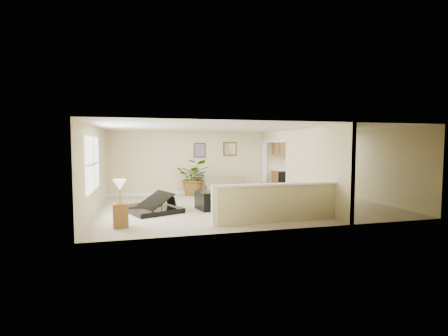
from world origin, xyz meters
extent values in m
plane|color=#C0B095|center=(0.00, 0.00, 0.00)|extent=(9.00, 9.00, 0.00)
cube|color=beige|center=(0.00, 3.00, 1.25)|extent=(9.00, 0.04, 2.50)
cube|color=beige|center=(0.00, -3.00, 1.25)|extent=(9.00, 0.04, 2.50)
cube|color=beige|center=(-4.50, 0.00, 1.25)|extent=(0.04, 6.00, 2.50)
cube|color=beige|center=(4.50, 0.00, 1.25)|extent=(0.04, 6.00, 2.50)
cube|color=silver|center=(0.00, 0.00, 2.50)|extent=(9.00, 6.00, 0.04)
cube|color=gray|center=(3.15, 0.00, 0.00)|extent=(2.70, 6.00, 0.01)
cube|color=beige|center=(1.80, -1.20, 1.25)|extent=(0.12, 3.60, 2.50)
cube|color=beige|center=(1.80, 1.77, 2.30)|extent=(0.12, 2.35, 0.40)
cube|color=beige|center=(0.15, -2.30, 0.47)|extent=(3.30, 0.12, 0.95)
cube|color=white|center=(0.15, -2.30, 0.96)|extent=(3.40, 0.22, 0.05)
cube|color=white|center=(-1.50, -2.30, 0.50)|extent=(0.14, 0.14, 1.00)
cube|color=white|center=(-4.49, -0.50, 1.45)|extent=(0.05, 2.15, 1.45)
cube|color=#3E2D16|center=(-0.95, 2.98, 1.75)|extent=(0.48, 0.03, 0.58)
cube|color=#88566D|center=(-0.95, 2.96, 1.75)|extent=(0.40, 0.01, 0.50)
cube|color=#3E2D16|center=(0.30, 2.98, 1.80)|extent=(0.55, 0.03, 0.55)
cube|color=silver|center=(0.30, 2.96, 1.80)|extent=(0.46, 0.01, 0.46)
cube|color=brown|center=(3.30, 2.70, 0.45)|extent=(2.30, 0.60, 0.90)
cube|color=white|center=(3.30, 2.70, 0.92)|extent=(2.36, 0.65, 0.04)
cube|color=black|center=(2.50, 2.69, 0.43)|extent=(0.60, 0.60, 0.84)
cube|color=brown|center=(3.30, 2.82, 1.95)|extent=(2.30, 0.35, 0.75)
cube|color=black|center=(-2.84, -0.36, 0.72)|extent=(1.71, 1.61, 0.28)
cylinder|color=black|center=(-2.98, 0.16, 0.72)|extent=(1.16, 1.16, 0.28)
cube|color=silver|center=(-2.04, -0.36, 0.68)|extent=(0.56, 0.94, 0.02)
cube|color=black|center=(-2.94, -0.26, 0.97)|extent=(1.41, 1.41, 0.63)
cube|color=black|center=(-1.34, -0.29, 0.28)|extent=(0.57, 0.89, 0.55)
cube|color=tan|center=(0.07, 2.15, 0.23)|extent=(1.83, 1.30, 0.46)
cube|color=tan|center=(0.07, 2.51, 0.71)|extent=(1.66, 0.60, 0.49)
cube|color=tan|center=(-0.66, 2.15, 0.55)|extent=(0.41, 0.96, 0.18)
cube|color=tan|center=(0.80, 2.15, 0.55)|extent=(0.41, 0.96, 0.18)
cylinder|color=black|center=(-1.12, 2.65, 0.01)|extent=(0.35, 0.35, 0.03)
cylinder|color=black|center=(-1.12, 2.65, 0.35)|extent=(0.03, 0.03, 0.68)
cylinder|color=black|center=(-1.12, 2.65, 0.68)|extent=(0.48, 0.48, 0.03)
cylinder|color=black|center=(-1.22, 2.65, 0.14)|extent=(0.40, 0.40, 0.28)
imported|color=#174F1F|center=(-1.22, 2.65, 0.71)|extent=(1.59, 1.49, 1.41)
cylinder|color=black|center=(1.45, 2.13, 0.09)|extent=(0.25, 0.25, 0.17)
imported|color=#174F1F|center=(1.45, 2.13, 0.24)|extent=(0.31, 0.31, 0.48)
cube|color=brown|center=(-3.69, -1.88, 0.29)|extent=(0.38, 0.38, 0.58)
cylinder|color=#AF813A|center=(-3.69, -1.88, 0.59)|extent=(0.15, 0.15, 0.02)
cylinder|color=#AF813A|center=(-3.69, -1.88, 0.78)|extent=(0.03, 0.03, 0.38)
cone|color=#FFF2D0|center=(-3.69, -1.88, 1.02)|extent=(0.31, 0.31, 0.25)
camera|label=1|loc=(-3.14, -9.84, 1.94)|focal=26.00mm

